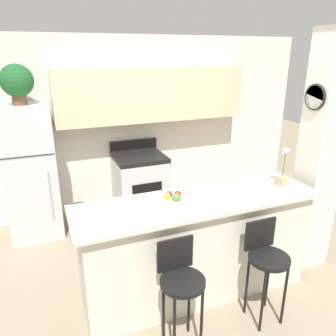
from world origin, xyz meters
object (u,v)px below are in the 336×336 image
refrigerator (30,172)px  stove_range (141,184)px  bar_stool_right (266,258)px  trash_bin (80,219)px  potted_plant_on_fridge (17,82)px  bar_stool_left (181,281)px  fruit_bowl (173,199)px  orchid_vase (283,173)px

refrigerator → stove_range: (1.47, 0.01, -0.40)m
bar_stool_right → trash_bin: bar_stool_right is taller
potted_plant_on_fridge → trash_bin: bearing=-22.6°
refrigerator → trash_bin: size_ratio=4.53×
refrigerator → trash_bin: 0.89m
bar_stool_right → potted_plant_on_fridge: (-1.87, 2.38, 1.37)m
stove_range → bar_stool_left: 2.43m
bar_stool_left → fruit_bowl: fruit_bowl is taller
stove_range → trash_bin: size_ratio=2.82×
bar_stool_right → fruit_bowl: (-0.66, 0.53, 0.45)m
stove_range → refrigerator: bearing=-179.4°
bar_stool_left → trash_bin: (-0.52, 2.15, -0.43)m
potted_plant_on_fridge → trash_bin: (0.54, -0.22, -1.80)m
orchid_vase → stove_range: bearing=116.6°
stove_range → bar_stool_right: stove_range is taller
trash_bin → refrigerator: bearing=157.5°
stove_range → trash_bin: 1.00m
bar_stool_right → stove_range: bearing=99.6°
stove_range → fruit_bowl: (-0.26, -1.86, 0.61)m
orchid_vase → bar_stool_left: bearing=-159.4°
fruit_bowl → trash_bin: 1.97m
stove_range → fruit_bowl: bearing=-97.9°
trash_bin → orchid_vase: bearing=-41.3°
stove_range → potted_plant_on_fridge: 2.12m
bar_stool_left → potted_plant_on_fridge: size_ratio=1.98×
fruit_bowl → trash_bin: bearing=112.5°
stove_range → orchid_vase: orchid_vase is taller
potted_plant_on_fridge → orchid_vase: (2.41, -1.87, -0.83)m
orchid_vase → fruit_bowl: 1.20m
stove_range → trash_bin: bearing=-165.7°
orchid_vase → fruit_bowl: size_ratio=1.62×
potted_plant_on_fridge → orchid_vase: bearing=-37.8°
bar_stool_right → fruit_bowl: fruit_bowl is taller
orchid_vase → refrigerator: bearing=142.2°
stove_range → bar_stool_left: (-0.41, -2.39, 0.16)m
refrigerator → bar_stool_right: bearing=-51.7°
stove_range → bar_stool_left: stove_range is taller
potted_plant_on_fridge → orchid_vase: potted_plant_on_fridge is taller
bar_stool_right → potted_plant_on_fridge: potted_plant_on_fridge is taller
stove_range → bar_stool_right: (0.41, -2.39, 0.16)m
refrigerator → potted_plant_on_fridge: 1.13m
potted_plant_on_fridge → fruit_bowl: 2.39m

